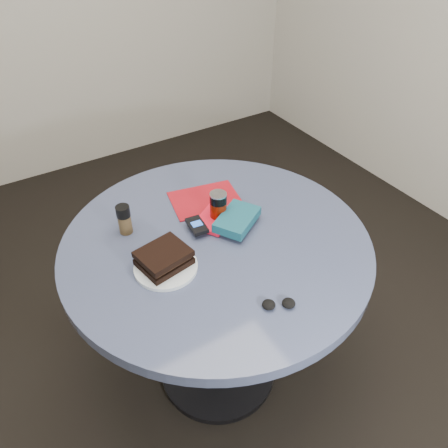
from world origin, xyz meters
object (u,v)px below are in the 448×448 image
pepper_grinder (124,219)px  red_book (215,218)px  sandwich (164,258)px  soda_can (218,207)px  magazine (205,200)px  table (217,275)px  headphones (279,304)px  plate (166,267)px  novel (237,219)px  mp3_player (197,226)px

pepper_grinder → red_book: bearing=-20.5°
sandwich → soda_can: bearing=23.3°
soda_can → magazine: (0.02, 0.12, -0.05)m
sandwich → table: bearing=7.8°
pepper_grinder → headphones: size_ratio=1.04×
magazine → pepper_grinder: bearing=-165.5°
sandwich → pepper_grinder: bearing=99.5°
plate → headphones: headphones is taller
soda_can → red_book: size_ratio=0.70×
red_book → novel: novel is taller
red_book → headphones: bearing=-128.9°
novel → mp3_player: novel is taller
headphones → mp3_player: bearing=94.8°
table → plate: plate is taller
sandwich → magazine: bearing=40.1°
table → sandwich: bearing=-172.2°
table → mp3_player: (-0.03, 0.07, 0.19)m
sandwich → magazine: (0.27, 0.23, -0.04)m
soda_can → mp3_player: 0.10m
plate → soda_can: 0.29m
headphones → soda_can: bearing=81.8°
magazine → novel: (0.01, -0.19, 0.03)m
table → red_book: red_book is taller
novel → headphones: 0.36m
pepper_grinder → plate: bearing=-80.9°
novel → headphones: novel is taller
table → soda_can: soda_can is taller
table → soda_can: (0.06, 0.08, 0.22)m
magazine → novel: 0.19m
pepper_grinder → headphones: (0.23, -0.52, -0.04)m
red_book → mp3_player: mp3_player is taller
headphones → pepper_grinder: bearing=114.2°
table → magazine: 0.27m
plate → soda_can: soda_can is taller
soda_can → sandwich: bearing=-156.7°
headphones → magazine: bearing=81.8°
plate → red_book: bearing=26.1°
magazine → mp3_player: (-0.11, -0.14, 0.02)m
soda_can → headphones: soda_can is taller
sandwich → mp3_player: bearing=29.9°
plate → sandwich: 0.03m
magazine → table: bearing=-99.3°
magazine → mp3_player: size_ratio=2.60×
headphones → novel: bearing=75.3°
soda_can → novel: size_ratio=0.67×
red_book → mp3_player: (-0.08, -0.02, 0.01)m
pepper_grinder → mp3_player: bearing=-31.1°
mp3_player → novel: bearing=-22.2°
pepper_grinder → headphones: 0.57m
magazine → red_book: (-0.03, -0.12, 0.01)m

